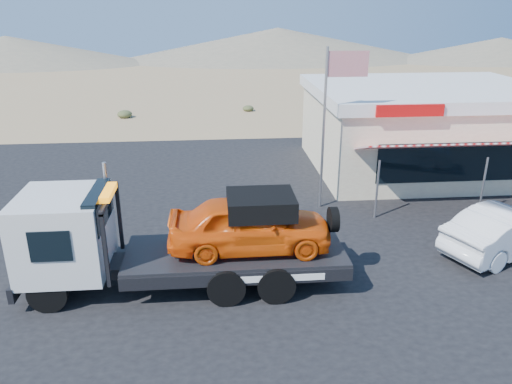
% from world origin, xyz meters
% --- Properties ---
extents(ground, '(120.00, 120.00, 0.00)m').
position_xyz_m(ground, '(0.00, 0.00, 0.00)').
color(ground, '#A0835B').
rests_on(ground, ground).
extents(asphalt_lot, '(32.00, 24.00, 0.02)m').
position_xyz_m(asphalt_lot, '(2.00, 3.00, 0.01)').
color(asphalt_lot, black).
rests_on(asphalt_lot, ground).
extents(tow_truck, '(8.66, 2.57, 2.89)m').
position_xyz_m(tow_truck, '(-0.44, -0.74, 1.56)').
color(tow_truck, black).
rests_on(tow_truck, asphalt_lot).
extents(white_sedan, '(4.86, 3.34, 1.52)m').
position_xyz_m(white_sedan, '(9.77, 0.28, 0.78)').
color(white_sedan, silver).
rests_on(white_sedan, asphalt_lot).
extents(jerky_store, '(10.40, 9.97, 3.90)m').
position_xyz_m(jerky_store, '(10.50, 8.97, 1.99)').
color(jerky_store, beige).
rests_on(jerky_store, asphalt_lot).
extents(flagpole, '(1.55, 0.10, 6.00)m').
position_xyz_m(flagpole, '(4.93, 4.50, 3.76)').
color(flagpole, '#99999E').
rests_on(flagpole, asphalt_lot).
extents(distant_hills, '(126.00, 48.00, 4.20)m').
position_xyz_m(distant_hills, '(-9.77, 55.14, 1.89)').
color(distant_hills, '#726B59').
rests_on(distant_hills, ground).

